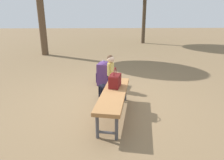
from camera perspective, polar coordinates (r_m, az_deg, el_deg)
ground_plane at (r=4.20m, az=-1.66°, el=-6.13°), size 40.00×40.00×0.00m
park_bench at (r=3.51m, az=0.52°, el=-4.28°), size 1.65×0.69×0.45m
handbag at (r=3.69m, az=0.84°, el=-0.03°), size 0.35×0.25×0.37m
child_standing at (r=4.69m, az=-0.40°, el=3.65°), size 0.20×0.17×0.82m
backpack_large at (r=5.11m, az=-2.30°, el=2.18°), size 0.43×0.39×0.63m
backpack_small at (r=4.32m, az=-2.38°, el=-3.07°), size 0.24×0.22×0.32m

